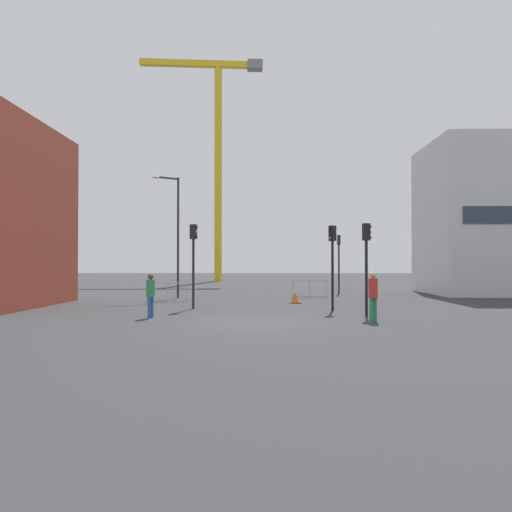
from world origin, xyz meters
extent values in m
plane|color=#333335|center=(0.00, 0.00, 0.00)|extent=(160.00, 160.00, 0.00)
cube|color=silver|center=(17.34, 15.62, 5.32)|extent=(10.81, 7.44, 10.63)
cylinder|color=yellow|center=(-5.33, 37.33, 12.80)|extent=(0.90, 0.90, 25.60)
cube|color=yellow|center=(-7.73, 37.12, 26.00)|extent=(13.78, 1.93, 0.70)
cube|color=slate|center=(-0.94, 37.73, 26.00)|extent=(1.90, 1.36, 1.10)
cylinder|color=#2D2D30|center=(-5.05, 11.26, 3.76)|extent=(0.14, 0.14, 7.51)
cube|color=#2D2D30|center=(-5.66, 10.87, 7.41)|extent=(1.27, 0.86, 0.10)
ellipsoid|color=silver|center=(-6.27, 10.48, 7.39)|extent=(0.44, 0.24, 0.16)
cylinder|color=#232326|center=(5.61, 15.65, 1.74)|extent=(0.12, 0.12, 3.47)
cube|color=#232326|center=(5.61, 15.65, 3.82)|extent=(0.28, 0.31, 0.70)
sphere|color=red|center=(5.64, 15.82, 4.04)|extent=(0.11, 0.11, 0.11)
sphere|color=#3C2905|center=(5.64, 15.82, 3.82)|extent=(0.11, 0.11, 0.11)
sphere|color=#07330F|center=(5.64, 15.82, 3.60)|extent=(0.11, 0.11, 0.11)
cylinder|color=black|center=(4.58, 1.87, 1.56)|extent=(0.12, 0.12, 3.12)
cube|color=black|center=(4.58, 1.87, 3.47)|extent=(0.31, 0.27, 0.70)
sphere|color=#390605|center=(4.75, 1.89, 3.69)|extent=(0.11, 0.11, 0.11)
sphere|color=#F2A514|center=(4.75, 1.89, 3.47)|extent=(0.11, 0.11, 0.11)
sphere|color=#07330F|center=(4.75, 1.89, 3.25)|extent=(0.11, 0.11, 0.11)
cylinder|color=black|center=(3.48, 3.88, 1.60)|extent=(0.12, 0.12, 3.19)
cube|color=black|center=(3.48, 3.88, 3.54)|extent=(0.37, 0.37, 0.70)
sphere|color=#390605|center=(3.35, 3.77, 3.76)|extent=(0.11, 0.11, 0.11)
sphere|color=#3C2905|center=(3.35, 3.77, 3.54)|extent=(0.11, 0.11, 0.11)
sphere|color=green|center=(3.35, 3.77, 3.32)|extent=(0.11, 0.11, 0.11)
cylinder|color=#232326|center=(-3.04, 4.75, 1.67)|extent=(0.12, 0.12, 3.33)
cube|color=#232326|center=(-3.04, 4.75, 3.68)|extent=(0.35, 0.33, 0.70)
sphere|color=#390605|center=(-2.88, 4.68, 3.90)|extent=(0.11, 0.11, 0.11)
sphere|color=#F2A514|center=(-2.88, 4.68, 3.68)|extent=(0.11, 0.11, 0.11)
sphere|color=#07330F|center=(-2.88, 4.68, 3.46)|extent=(0.11, 0.11, 0.11)
cylinder|color=#33519E|center=(-4.14, 1.20, 0.42)|extent=(0.14, 0.14, 0.84)
cylinder|color=#33519E|center=(-4.19, 1.01, 0.42)|extent=(0.14, 0.14, 0.84)
cylinder|color=#2D844C|center=(-4.17, 1.11, 1.18)|extent=(0.34, 0.34, 0.70)
sphere|color=brown|center=(-4.17, 1.11, 1.65)|extent=(0.23, 0.23, 0.23)
cylinder|color=#2D844C|center=(4.36, 0.06, 0.44)|extent=(0.14, 0.14, 0.88)
cylinder|color=#2D844C|center=(4.53, 0.17, 0.44)|extent=(0.14, 0.14, 0.88)
cylinder|color=red|center=(4.45, 0.11, 1.25)|extent=(0.34, 0.34, 0.73)
sphere|color=tan|center=(4.45, 0.11, 1.73)|extent=(0.24, 0.24, 0.24)
cube|color=#9EA0A5|center=(3.15, 11.70, 1.05)|extent=(2.34, 0.15, 0.06)
cube|color=#9EA0A5|center=(3.15, 11.70, 0.10)|extent=(2.34, 0.15, 0.06)
cylinder|color=#9EA0A5|center=(2.10, 11.74, 0.53)|extent=(0.04, 0.04, 1.05)
cylinder|color=#9EA0A5|center=(3.15, 11.70, 0.53)|extent=(0.04, 0.04, 1.05)
cylinder|color=#9EA0A5|center=(4.21, 11.66, 0.53)|extent=(0.04, 0.04, 1.05)
cube|color=#B2B5BA|center=(-5.14, 8.61, 1.05)|extent=(2.46, 0.14, 0.06)
cube|color=#B2B5BA|center=(-5.14, 8.61, 0.10)|extent=(2.46, 0.14, 0.06)
cylinder|color=#B2B5BA|center=(-6.25, 8.57, 0.53)|extent=(0.04, 0.04, 1.05)
cylinder|color=#B2B5BA|center=(-5.14, 8.61, 0.53)|extent=(0.04, 0.04, 1.05)
cylinder|color=#B2B5BA|center=(-4.04, 8.64, 0.53)|extent=(0.04, 0.04, 1.05)
cube|color=black|center=(2.02, 7.84, 0.01)|extent=(0.62, 0.62, 0.03)
cone|color=orange|center=(2.02, 7.84, 0.31)|extent=(0.48, 0.48, 0.63)
camera|label=1|loc=(0.47, -17.10, 2.20)|focal=32.17mm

